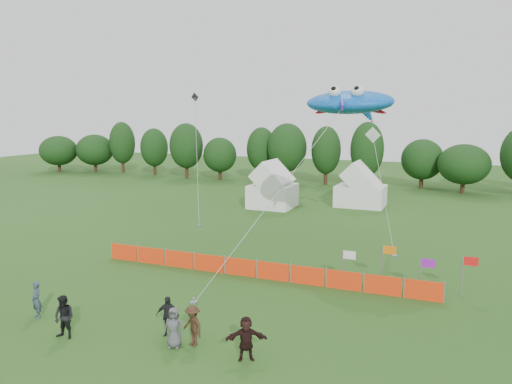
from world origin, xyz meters
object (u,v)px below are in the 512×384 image
at_px(spectator_b, 64,317).
at_px(stingray_kite, 351,103).
at_px(spectator_c, 193,326).
at_px(spectator_d, 168,316).
at_px(tent_left, 273,189).
at_px(spectator_e, 174,328).
at_px(tent_right, 361,189).
at_px(spectator_a, 36,300).
at_px(barrier_fence, 256,269).
at_px(spectator_f, 246,338).

xyz_separation_m(spectator_b, stingray_kite, (7.97, 17.46, 8.93)).
distance_m(spectator_c, stingray_kite, 18.59).
relative_size(spectator_d, stingray_kite, 0.09).
bearing_deg(tent_left, spectator_c, -75.66).
relative_size(spectator_e, stingray_kite, 0.08).
xyz_separation_m(tent_right, spectator_a, (-8.38, -33.10, -0.86)).
relative_size(tent_left, spectator_a, 2.48).
relative_size(tent_right, spectator_c, 2.87).
distance_m(barrier_fence, spectator_c, 8.66).
bearing_deg(tent_left, spectator_b, -85.86).
distance_m(barrier_fence, spectator_d, 8.19).
xyz_separation_m(tent_left, spectator_d, (5.94, -28.44, -1.02)).
height_order(tent_left, spectator_e, tent_left).
relative_size(barrier_fence, spectator_e, 12.17).
relative_size(barrier_fence, spectator_b, 10.95).
distance_m(tent_left, spectator_b, 30.43).
relative_size(spectator_b, stingray_kite, 0.09).
xyz_separation_m(tent_right, spectator_f, (1.94, -33.05, -0.86)).
height_order(tent_right, stingray_kite, stingray_kite).
distance_m(tent_right, spectator_a, 34.15).
bearing_deg(spectator_c, spectator_b, -138.66).
bearing_deg(spectator_d, spectator_c, -34.80).
relative_size(spectator_c, stingray_kite, 0.09).
distance_m(tent_left, tent_right, 8.80).
height_order(tent_right, spectator_c, tent_right).
bearing_deg(tent_left, spectator_d, -78.19).
height_order(tent_left, stingray_kite, stingray_kite).
bearing_deg(barrier_fence, stingray_kite, 64.09).
bearing_deg(spectator_c, spectator_a, -152.02).
distance_m(spectator_d, spectator_f, 3.94).
relative_size(tent_right, barrier_fence, 0.24).
distance_m(spectator_d, spectator_e, 1.20).
height_order(tent_left, tent_right, tent_left).
bearing_deg(spectator_d, spectator_f, -27.65).
bearing_deg(tent_right, stingray_kite, -82.27).
relative_size(tent_left, barrier_fence, 0.21).
xyz_separation_m(tent_right, spectator_c, (-0.50, -32.80, -0.87)).
distance_m(barrier_fence, stingray_kite, 12.45).
bearing_deg(barrier_fence, tent_right, 86.88).
bearing_deg(barrier_fence, spectator_a, -128.39).
relative_size(tent_right, spectator_d, 2.85).
distance_m(spectator_a, spectator_c, 7.89).
bearing_deg(spectator_b, barrier_fence, 63.63).
bearing_deg(spectator_e, spectator_f, -11.53).
height_order(barrier_fence, spectator_e, spectator_e).
height_order(tent_left, spectator_f, tent_left).
distance_m(spectator_f, stingray_kite, 18.60).
bearing_deg(spectator_b, spectator_a, 154.06).
bearing_deg(spectator_d, spectator_a, 169.47).
bearing_deg(spectator_b, spectator_d, 24.01).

